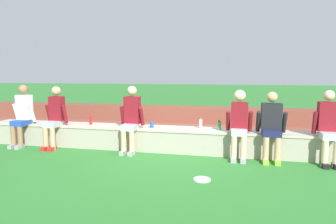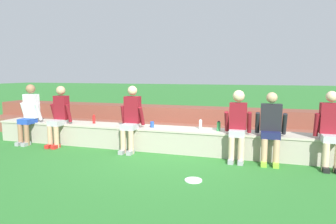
{
  "view_description": "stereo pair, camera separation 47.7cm",
  "coord_description": "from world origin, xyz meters",
  "views": [
    {
      "loc": [
        1.25,
        -5.8,
        1.65
      ],
      "look_at": [
        -0.11,
        0.29,
        0.84
      ],
      "focal_mm": 31.45,
      "sensor_mm": 36.0,
      "label": 1
    },
    {
      "loc": [
        1.71,
        -5.68,
        1.65
      ],
      "look_at": [
        -0.11,
        0.29,
        0.84
      ],
      "focal_mm": 31.45,
      "sensor_mm": 36.0,
      "label": 2
    }
  ],
  "objects": [
    {
      "name": "brick_bleachers",
      "position": [
        0.0,
        1.67,
        0.32
      ],
      "size": [
        11.85,
        1.41,
        0.78
      ],
      "color": "brown",
      "rests_on": "ground"
    },
    {
      "name": "plastic_cup_left_end",
      "position": [
        -0.46,
        0.25,
        0.56
      ],
      "size": [
        0.08,
        0.08,
        0.13
      ],
      "primitive_type": "cylinder",
      "color": "blue",
      "rests_on": "stone_seating_wall"
    },
    {
      "name": "person_right_of_center",
      "position": [
        1.37,
        -0.04,
        0.72
      ],
      "size": [
        0.5,
        0.51,
        1.35
      ],
      "color": "beige",
      "rests_on": "ground"
    },
    {
      "name": "frisbee",
      "position": [
        0.8,
        -1.35,
        0.01
      ],
      "size": [
        0.27,
        0.27,
        0.02
      ],
      "primitive_type": "cylinder",
      "color": "white",
      "rests_on": "ground"
    },
    {
      "name": "stone_seating_wall",
      "position": [
        0.0,
        0.29,
        0.26
      ],
      "size": [
        8.73,
        0.62,
        0.5
      ],
      "color": "#A8A08E",
      "rests_on": "ground"
    },
    {
      "name": "person_far_left",
      "position": [
        -3.46,
        -0.03,
        0.74
      ],
      "size": [
        0.5,
        0.56,
        1.4
      ],
      "color": "#996B4C",
      "rests_on": "ground"
    },
    {
      "name": "person_rightmost_edge",
      "position": [
        2.95,
        -0.02,
        0.71
      ],
      "size": [
        0.52,
        0.56,
        1.36
      ],
      "color": "beige",
      "rests_on": "ground"
    },
    {
      "name": "person_left_of_center",
      "position": [
        -2.65,
        -0.01,
        0.72
      ],
      "size": [
        0.48,
        0.59,
        1.37
      ],
      "color": "tan",
      "rests_on": "ground"
    },
    {
      "name": "person_center",
      "position": [
        -0.85,
        0.02,
        0.74
      ],
      "size": [
        0.51,
        0.57,
        1.4
      ],
      "color": "#DBAD89",
      "rests_on": "ground"
    },
    {
      "name": "water_bottle_near_right",
      "position": [
        0.97,
        0.26,
        0.59
      ],
      "size": [
        0.08,
        0.08,
        0.21
      ],
      "color": "green",
      "rests_on": "stone_seating_wall"
    },
    {
      "name": "water_bottle_mid_right",
      "position": [
        0.58,
        0.35,
        0.59
      ],
      "size": [
        0.06,
        0.06,
        0.21
      ],
      "color": "silver",
      "rests_on": "stone_seating_wall"
    },
    {
      "name": "ground_plane",
      "position": [
        0.0,
        0.0,
        0.0
      ],
      "size": [
        80.0,
        80.0,
        0.0
      ],
      "primitive_type": "plane",
      "color": "#2D752D"
    },
    {
      "name": "water_bottle_mid_left",
      "position": [
        -1.94,
        0.33,
        0.59
      ],
      "size": [
        0.07,
        0.07,
        0.21
      ],
      "color": "red",
      "rests_on": "stone_seating_wall"
    },
    {
      "name": "person_far_right",
      "position": [
        1.96,
        -0.02,
        0.7
      ],
      "size": [
        0.55,
        0.52,
        1.32
      ],
      "color": "tan",
      "rests_on": "ground"
    }
  ]
}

